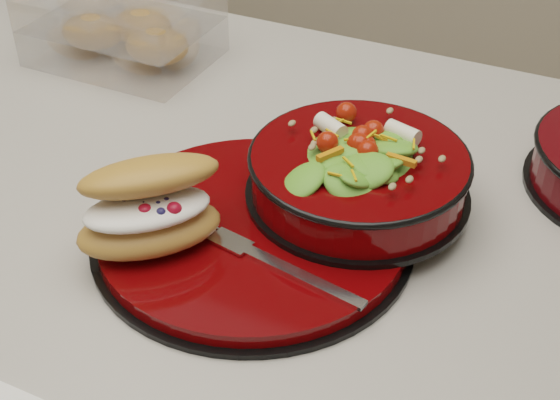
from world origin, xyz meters
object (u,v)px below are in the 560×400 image
at_px(pastry_box, 124,28).
at_px(croissant, 151,207).
at_px(salad_bowl, 359,166).
at_px(dinner_plate, 253,231).
at_px(fork, 280,265).

bearing_deg(pastry_box, croissant, -51.57).
bearing_deg(pastry_box, salad_bowl, -24.49).
relative_size(dinner_plate, pastry_box, 1.36).
bearing_deg(croissant, fork, -35.86).
xyz_separation_m(dinner_plate, fork, (0.05, -0.05, 0.01)).
height_order(salad_bowl, croissant, salad_bowl).
height_order(croissant, fork, croissant).
distance_m(salad_bowl, pastry_box, 0.46).
height_order(dinner_plate, fork, fork).
distance_m(dinner_plate, fork, 0.07).
relative_size(croissant, fork, 0.96).
bearing_deg(croissant, dinner_plate, -2.00).
distance_m(dinner_plate, pastry_box, 0.44).
bearing_deg(pastry_box, dinner_plate, -38.97).
height_order(dinner_plate, salad_bowl, salad_bowl).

